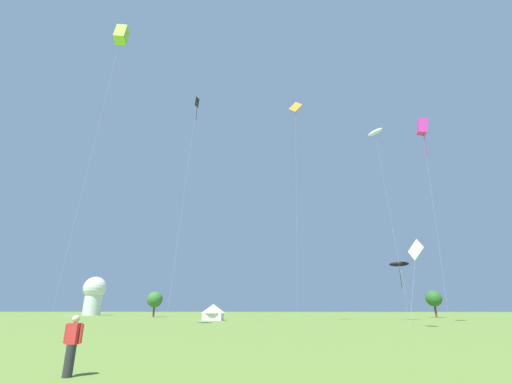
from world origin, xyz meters
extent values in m
ellipsoid|color=black|center=(24.23, 57.71, 9.37)|extent=(3.55, 2.48, 1.04)
cylinder|color=black|center=(24.23, 57.71, 6.97)|extent=(0.08, 0.08, 3.52)
cylinder|color=#B2B2B7|center=(24.40, 56.48, 4.68)|extent=(0.36, 2.48, 9.37)
cube|color=white|center=(17.72, 33.68, 8.10)|extent=(0.87, 2.41, 2.44)
cylinder|color=#B2B2B7|center=(16.67, 33.23, 4.05)|extent=(2.13, 0.92, 8.11)
cube|color=black|center=(-8.08, 34.30, 28.33)|extent=(0.96, 1.46, 1.67)
cylinder|color=black|center=(-8.08, 34.30, 26.69)|extent=(0.05, 0.05, 2.41)
cylinder|color=#B2B2B7|center=(-8.81, 33.52, 14.17)|extent=(1.48, 1.58, 28.33)
cube|color=#99DB2D|center=(-17.09, 28.94, 35.07)|extent=(1.59, 2.16, 2.85)
cylinder|color=#B2B2B7|center=(-17.98, 28.18, 17.53)|extent=(1.79, 1.55, 35.07)
ellipsoid|color=white|center=(19.47, 47.44, 30.21)|extent=(2.66, 3.15, 1.11)
cylinder|color=#B2B2B7|center=(19.99, 46.79, 15.10)|extent=(1.07, 1.32, 30.21)
cube|color=#E02DA3|center=(25.71, 43.86, 29.08)|extent=(1.90, 1.45, 2.72)
cylinder|color=#9D2072|center=(25.71, 43.86, 26.17)|extent=(0.08, 0.08, 4.42)
cylinder|color=#B2B2B7|center=(24.89, 43.07, 14.54)|extent=(1.65, 1.60, 29.08)
cube|color=orange|center=(6.23, 47.17, 35.36)|extent=(2.33, 1.14, 2.44)
cylinder|color=#A75C11|center=(6.23, 47.17, 33.51)|extent=(0.08, 0.08, 2.41)
cylinder|color=#B2B2B7|center=(5.69, 46.84, 17.68)|extent=(1.10, 0.70, 35.36)
cylinder|color=#2D2D33|center=(-4.34, 5.62, 0.45)|extent=(0.28, 0.28, 0.90)
cube|color=red|center=(-4.34, 5.62, 1.20)|extent=(0.40, 0.29, 0.60)
sphere|color=beige|center=(-4.34, 5.62, 1.62)|extent=(0.22, 0.22, 0.22)
cylinder|color=red|center=(-4.58, 5.62, 1.20)|extent=(0.09, 0.09, 0.55)
cylinder|color=red|center=(-4.10, 5.62, 1.20)|extent=(0.09, 0.09, 0.55)
cube|color=white|center=(-8.35, 55.75, 0.60)|extent=(3.18, 3.18, 1.19)
cone|color=white|center=(-8.35, 55.75, 1.89)|extent=(3.98, 3.98, 1.39)
cylinder|color=white|center=(-50.49, 97.09, 3.00)|extent=(4.80, 4.80, 6.00)
sphere|color=white|center=(-50.49, 97.09, 7.60)|extent=(6.40, 6.40, 6.40)
cylinder|color=brown|center=(-25.88, 77.78, 1.32)|extent=(0.44, 0.44, 2.64)
sphere|color=#33702D|center=(-25.88, 77.78, 3.89)|extent=(3.57, 3.57, 3.57)
cylinder|color=brown|center=(37.60, 76.69, 1.40)|extent=(0.44, 0.44, 2.80)
sphere|color=#286023|center=(37.60, 76.69, 3.99)|extent=(3.42, 3.42, 3.42)
camera|label=1|loc=(1.76, -5.46, 1.93)|focal=24.20mm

